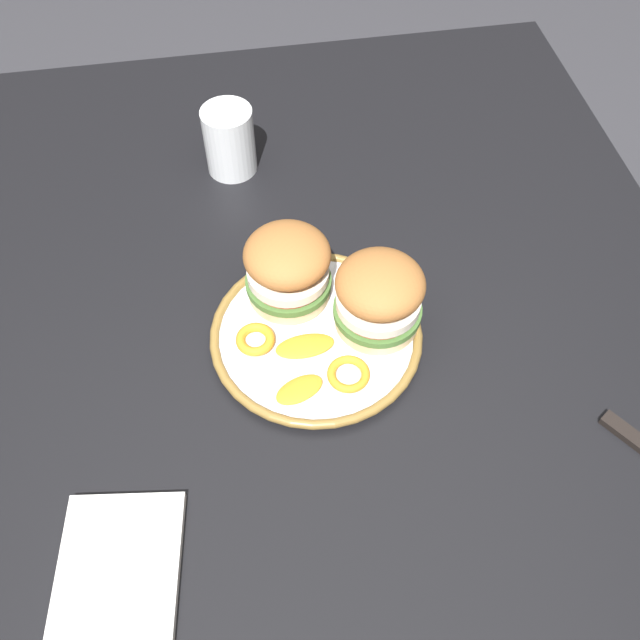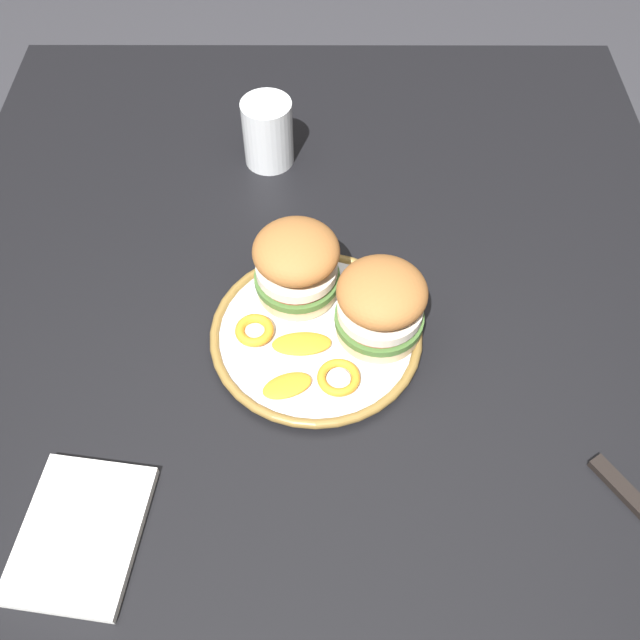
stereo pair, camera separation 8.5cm
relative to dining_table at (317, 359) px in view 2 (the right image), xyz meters
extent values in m
plane|color=#333338|center=(0.00, 0.00, -0.65)|extent=(8.00, 8.00, 0.00)
cube|color=black|center=(0.00, 0.00, 0.08)|extent=(1.23, 1.05, 0.03)
cube|color=black|center=(-0.55, -0.46, -0.30)|extent=(0.06, 0.06, 0.72)
cube|color=black|center=(-0.55, 0.46, -0.30)|extent=(0.06, 0.06, 0.72)
cylinder|color=white|center=(0.03, 0.00, 0.10)|extent=(0.25, 0.25, 0.01)
torus|color=olive|center=(0.03, 0.00, 0.11)|extent=(0.27, 0.27, 0.01)
cylinder|color=white|center=(0.03, 0.00, 0.11)|extent=(0.19, 0.19, 0.00)
cylinder|color=beige|center=(-0.04, -0.02, 0.12)|extent=(0.11, 0.11, 0.02)
cylinder|color=#477033|center=(-0.04, -0.02, 0.13)|extent=(0.11, 0.11, 0.01)
cylinder|color=#BC3828|center=(-0.04, -0.02, 0.14)|extent=(0.10, 0.10, 0.01)
cylinder|color=silver|center=(-0.04, -0.02, 0.15)|extent=(0.10, 0.10, 0.01)
ellipsoid|color=#A36633|center=(-0.04, -0.02, 0.19)|extent=(0.15, 0.15, 0.05)
cylinder|color=beige|center=(0.03, 0.08, 0.12)|extent=(0.11, 0.11, 0.02)
cylinder|color=#477033|center=(0.03, 0.08, 0.13)|extent=(0.11, 0.11, 0.01)
cylinder|color=#BC3828|center=(0.03, 0.08, 0.14)|extent=(0.10, 0.10, 0.01)
cylinder|color=silver|center=(0.03, 0.08, 0.15)|extent=(0.10, 0.10, 0.01)
ellipsoid|color=#A36633|center=(0.03, 0.08, 0.19)|extent=(0.15, 0.15, 0.05)
torus|color=orange|center=(0.10, 0.03, 0.12)|extent=(0.07, 0.07, 0.01)
cylinder|color=#F4E5C6|center=(0.10, 0.03, 0.11)|extent=(0.03, 0.03, 0.00)
ellipsoid|color=orange|center=(0.05, -0.02, 0.12)|extent=(0.04, 0.07, 0.01)
ellipsoid|color=orange|center=(0.11, -0.03, 0.12)|extent=(0.05, 0.07, 0.01)
torus|color=orange|center=(0.03, -0.08, 0.12)|extent=(0.07, 0.07, 0.01)
cylinder|color=#F4E5C6|center=(0.03, -0.08, 0.11)|extent=(0.03, 0.03, 0.00)
cylinder|color=white|center=(-0.31, -0.07, 0.15)|extent=(0.08, 0.08, 0.10)
cylinder|color=silver|center=(-0.31, -0.07, 0.12)|extent=(0.07, 0.07, 0.05)
cube|color=black|center=(0.23, 0.34, 0.10)|extent=(0.08, 0.07, 0.01)
cube|color=white|center=(0.28, -0.25, 0.10)|extent=(0.18, 0.14, 0.01)
camera|label=1|loc=(0.52, -0.08, 0.83)|focal=39.26mm
camera|label=2|loc=(0.53, 0.01, 0.83)|focal=39.26mm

